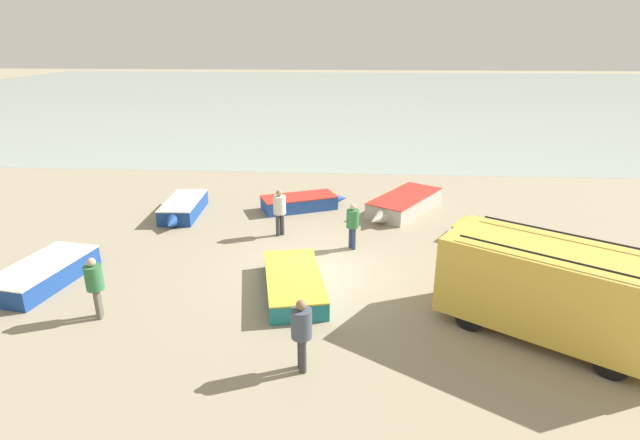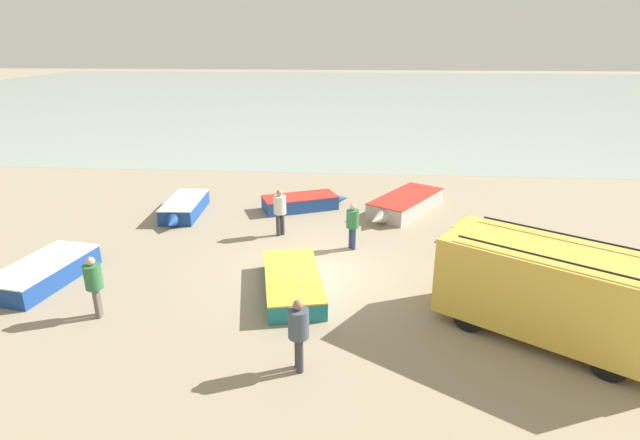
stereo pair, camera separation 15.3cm
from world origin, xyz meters
TOP-DOWN VIEW (x-y plane):
  - ground_plane at (0.00, 0.00)m, footprint 200.00×200.00m
  - sea_water at (0.00, 52.00)m, footprint 120.00×80.00m
  - parked_van at (5.97, -3.12)m, footprint 5.53×4.65m
  - fishing_rowboat_0 at (3.20, 5.98)m, footprint 3.50×4.65m
  - fishing_rowboat_1 at (6.43, 2.62)m, footprint 3.69×2.73m
  - fishing_rowboat_2 at (-8.16, -1.24)m, footprint 2.10×4.09m
  - fishing_rowboat_3 at (-0.62, -1.26)m, footprint 2.28×4.45m
  - fishing_rowboat_4 at (-5.96, 4.86)m, footprint 1.50×3.80m
  - fishing_rowboat_5 at (-1.12, 6.06)m, footprint 3.84×2.47m
  - fisherman_0 at (-1.62, 2.96)m, footprint 0.46×0.46m
  - fisherman_1 at (-5.56, -3.13)m, footprint 0.45×0.45m
  - fisherman_2 at (1.07, 1.89)m, footprint 0.43×0.43m
  - fisherman_3 at (0.02, -4.98)m, footprint 0.46×0.46m

SIDE VIEW (x-z plane):
  - ground_plane at x=0.00m, z-range 0.00..0.00m
  - sea_water at x=0.00m, z-range 0.00..0.01m
  - fishing_rowboat_1 at x=6.43m, z-range 0.00..0.53m
  - fishing_rowboat_3 at x=-0.62m, z-range 0.00..0.56m
  - fishing_rowboat_5 at x=-1.12m, z-range 0.00..0.58m
  - fishing_rowboat_4 at x=-5.96m, z-range 0.00..0.63m
  - fishing_rowboat_2 at x=-8.16m, z-range 0.00..0.64m
  - fishing_rowboat_0 at x=3.20m, z-range 0.00..0.68m
  - fisherman_2 at x=1.07m, z-range 0.16..1.81m
  - fisherman_1 at x=-5.56m, z-range 0.17..1.89m
  - fisherman_3 at x=0.02m, z-range 0.17..1.93m
  - fisherman_0 at x=-1.62m, z-range 0.17..1.94m
  - parked_van at x=5.97m, z-range 0.05..2.48m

